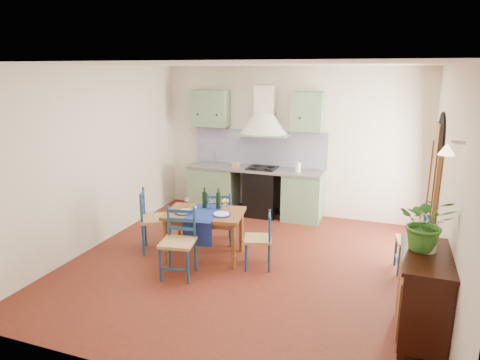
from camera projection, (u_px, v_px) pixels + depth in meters
name	position (u px, v px, depth m)	size (l,w,h in m)	color
floor	(247.00, 265.00, 6.18)	(5.00, 5.00, 0.00)	#4D1B10
back_wall	(263.00, 161.00, 8.15)	(5.00, 0.96, 2.80)	beige
right_wall	(445.00, 186.00, 5.28)	(0.26, 5.00, 2.80)	beige
left_wall	(95.00, 158.00, 6.65)	(0.04, 5.00, 2.80)	beige
ceiling	(248.00, 64.00, 5.47)	(5.00, 5.00, 0.01)	white
dining_table	(205.00, 217.00, 6.27)	(1.22, 0.95, 1.03)	brown
chair_near	(179.00, 242.00, 5.75)	(0.50, 0.50, 0.93)	navy
chair_far	(219.00, 216.00, 6.83)	(0.54, 0.54, 0.89)	navy
chair_left	(154.00, 219.00, 6.57)	(0.61, 0.61, 0.97)	navy
chair_right	(260.00, 239.00, 6.01)	(0.47, 0.47, 0.81)	navy
chair_spare	(414.00, 242.00, 5.85)	(0.45, 0.45, 0.85)	navy
sideboard	(423.00, 293.00, 4.40)	(0.50, 1.05, 0.94)	black
potted_plant	(427.00, 223.00, 4.33)	(0.53, 0.46, 0.59)	#2E6720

